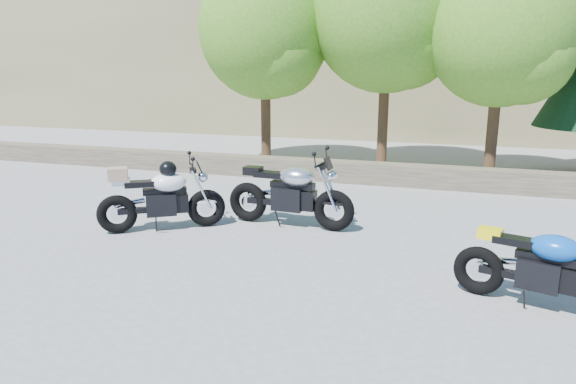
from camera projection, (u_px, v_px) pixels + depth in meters
The scene contains 8 objects.
ground at pixel (255, 254), 7.67m from camera, with size 90.00×90.00×0.00m, color slate.
stone_wall at pixel (337, 171), 12.69m from camera, with size 22.00×0.55×0.50m, color #4A3D31.
tree_decid_left at pixel (268, 35), 14.14m from camera, with size 3.67×3.67×5.62m.
tree_decid_mid at pixel (391, 17), 13.42m from camera, with size 4.08×4.08×6.24m.
tree_decid_right at pixel (506, 35), 12.15m from camera, with size 3.54×3.54×5.41m.
silver_bike at pixel (290, 194), 8.95m from camera, with size 2.34×0.74×1.18m.
white_bike at pixel (161, 197), 8.73m from camera, with size 1.89×1.34×1.20m.
blue_bike at pixel (543, 269), 5.83m from camera, with size 1.93×0.81×0.99m.
Camera 1 is at (2.73, -6.73, 2.69)m, focal length 32.00 mm.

